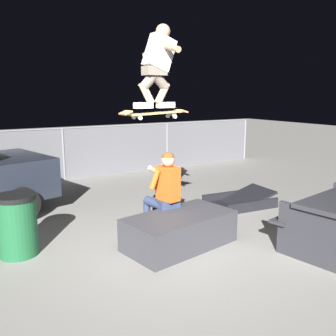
{
  "coord_description": "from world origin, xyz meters",
  "views": [
    {
      "loc": [
        -2.42,
        -3.93,
        2.12
      ],
      "look_at": [
        0.27,
        0.56,
        1.06
      ],
      "focal_mm": 39.38,
      "sensor_mm": 36.0,
      "label": 1
    }
  ],
  "objects_px": {
    "kicker_ramp": "(239,203)",
    "ledge_box_main": "(180,230)",
    "person_sitting_on_ledge": "(163,190)",
    "skateboard": "(155,113)",
    "skater_airborne": "(158,62)",
    "trash_bin": "(17,225)"
  },
  "relations": [
    {
      "from": "kicker_ramp",
      "to": "ledge_box_main",
      "type": "bearing_deg",
      "value": -153.74
    },
    {
      "from": "ledge_box_main",
      "to": "trash_bin",
      "type": "relative_size",
      "value": 1.86
    },
    {
      "from": "skateboard",
      "to": "kicker_ramp",
      "type": "height_order",
      "value": "skateboard"
    },
    {
      "from": "trash_bin",
      "to": "ledge_box_main",
      "type": "bearing_deg",
      "value": -23.3
    },
    {
      "from": "ledge_box_main",
      "to": "skateboard",
      "type": "bearing_deg",
      "value": 113.15
    },
    {
      "from": "person_sitting_on_ledge",
      "to": "skateboard",
      "type": "height_order",
      "value": "skateboard"
    },
    {
      "from": "person_sitting_on_ledge",
      "to": "skateboard",
      "type": "bearing_deg",
      "value": -157.23
    },
    {
      "from": "kicker_ramp",
      "to": "skater_airborne",
      "type": "bearing_deg",
      "value": -164.4
    },
    {
      "from": "skater_airborne",
      "to": "trash_bin",
      "type": "bearing_deg",
      "value": 166.19
    },
    {
      "from": "trash_bin",
      "to": "skater_airborne",
      "type": "bearing_deg",
      "value": -13.81
    },
    {
      "from": "skateboard",
      "to": "kicker_ramp",
      "type": "distance_m",
      "value": 2.87
    },
    {
      "from": "ledge_box_main",
      "to": "person_sitting_on_ledge",
      "type": "distance_m",
      "value": 0.68
    },
    {
      "from": "skater_airborne",
      "to": "trash_bin",
      "type": "relative_size",
      "value": 1.35
    },
    {
      "from": "kicker_ramp",
      "to": "skateboard",
      "type": "bearing_deg",
      "value": -164.73
    },
    {
      "from": "ledge_box_main",
      "to": "trash_bin",
      "type": "height_order",
      "value": "trash_bin"
    },
    {
      "from": "person_sitting_on_ledge",
      "to": "skateboard",
      "type": "xyz_separation_m",
      "value": [
        -0.18,
        -0.08,
        1.14
      ]
    },
    {
      "from": "kicker_ramp",
      "to": "trash_bin",
      "type": "distance_m",
      "value": 4.01
    },
    {
      "from": "ledge_box_main",
      "to": "kicker_ramp",
      "type": "height_order",
      "value": "ledge_box_main"
    },
    {
      "from": "kicker_ramp",
      "to": "trash_bin",
      "type": "relative_size",
      "value": 1.6
    },
    {
      "from": "person_sitting_on_ledge",
      "to": "skater_airborne",
      "type": "bearing_deg",
      "value": -149.43
    },
    {
      "from": "person_sitting_on_ledge",
      "to": "kicker_ramp",
      "type": "relative_size",
      "value": 0.98
    },
    {
      "from": "ledge_box_main",
      "to": "skater_airborne",
      "type": "relative_size",
      "value": 1.37
    }
  ]
}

